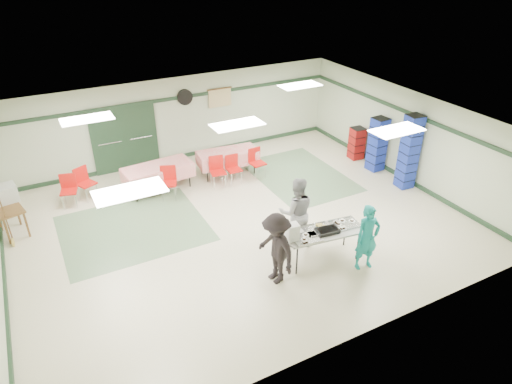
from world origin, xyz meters
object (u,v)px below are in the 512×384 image
chair_b (217,168)px  broom (6,219)px  chair_loose_a (84,180)px  crate_stack_blue_a (377,144)px  office_printer (5,194)px  volunteer_teal (367,238)px  chair_c (256,160)px  crate_stack_blue_b (409,152)px  dining_table_a (228,157)px  chair_loose_b (68,187)px  crate_stack_red (357,143)px  dining_table_b (158,172)px  volunteer_dark (276,249)px  serving_table (323,233)px  chair_d (168,179)px  printer_table (9,212)px  volunteer_grey (296,212)px  chair_a (233,166)px

chair_b → broom: size_ratio=0.69×
chair_loose_a → crate_stack_blue_a: crate_stack_blue_a is taller
office_printer → broom: 0.85m
crate_stack_blue_a → volunteer_teal: bearing=-133.3°
chair_c → crate_stack_blue_b: bearing=-42.0°
dining_table_a → chair_c: size_ratio=2.08×
chair_loose_b → crate_stack_red: (8.84, -1.24, -0.02)m
chair_loose_a → dining_table_b: bearing=-40.2°
chair_b → crate_stack_blue_a: crate_stack_blue_a is taller
volunteer_dark → chair_loose_a: 6.29m
serving_table → crate_stack_blue_b: size_ratio=0.82×
crate_stack_blue_a → crate_stack_blue_b: (0.00, -1.30, 0.25)m
crate_stack_blue_a → crate_stack_red: size_ratio=1.60×
dining_table_b → office_printer: (-3.87, -0.15, 0.38)m
volunteer_teal → volunteer_dark: size_ratio=0.95×
chair_b → office_printer: size_ratio=1.77×
volunteer_teal → chair_loose_a: bearing=137.5°
crate_stack_blue_a → chair_d: bearing=168.0°
dining_table_a → broom: size_ratio=1.41×
dining_table_a → office_printer: 6.09m
office_printer → chair_c: bearing=-12.5°
dining_table_a → chair_d: chair_d is taller
volunteer_teal → dining_table_a: bearing=106.1°
chair_d → chair_loose_a: bearing=175.5°
chair_loose_a → chair_c: bearing=-38.6°
chair_loose_a → printer_table: bearing=-178.1°
dining_table_b → broom: 4.07m
chair_loose_b → printer_table: (-1.46, -0.83, 0.08)m
volunteer_grey → crate_stack_red: volunteer_grey is taller
printer_table → volunteer_grey: bearing=-44.3°
chair_loose_a → crate_stack_red: 8.52m
printer_table → crate_stack_blue_a: bearing=-20.7°
chair_c → volunteer_dark: bearing=-118.5°
chair_d → printer_table: 3.99m
volunteer_teal → chair_loose_a: 7.82m
volunteer_dark → broom: (-4.91, 4.12, -0.12)m
printer_table → broom: (-0.08, -0.41, 0.06)m
dining_table_a → dining_table_b: same height
serving_table → chair_loose_a: 6.87m
chair_a → chair_b: (-0.51, 0.01, 0.04)m
dining_table_b → chair_c: bearing=-16.2°
chair_d → chair_loose_b: (-2.53, 0.85, -0.02)m
volunteer_teal → chair_a: 5.11m
volunteer_dark → broom: bearing=-136.8°
serving_table → dining_table_a: dining_table_a is taller
chair_b → crate_stack_blue_a: 5.02m
crate_stack_red → broom: broom is taller
volunteer_dark → chair_c: volunteer_dark is taller
chair_d → crate_stack_blue_b: crate_stack_blue_b is taller
serving_table → dining_table_b: size_ratio=0.90×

